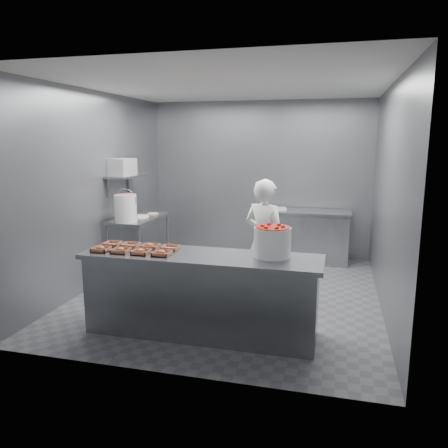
% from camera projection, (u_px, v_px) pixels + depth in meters
% --- Properties ---
extents(floor, '(4.50, 4.50, 0.00)m').
position_uv_depth(floor, '(230.00, 292.00, 6.14)').
color(floor, '#4C4C51').
rests_on(floor, ground).
extents(ceiling, '(4.50, 4.50, 0.00)m').
position_uv_depth(ceiling, '(231.00, 85.00, 5.60)').
color(ceiling, white).
rests_on(ceiling, wall_back).
extents(wall_back, '(4.00, 0.04, 2.80)m').
position_uv_depth(wall_back, '(259.00, 179.00, 8.01)').
color(wall_back, slate).
rests_on(wall_back, ground).
extents(wall_left, '(0.04, 4.50, 2.80)m').
position_uv_depth(wall_left, '(98.00, 189.00, 6.36)').
color(wall_left, slate).
rests_on(wall_left, ground).
extents(wall_right, '(0.04, 4.50, 2.80)m').
position_uv_depth(wall_right, '(388.00, 198.00, 5.38)').
color(wall_right, slate).
rests_on(wall_right, ground).
extents(service_counter, '(2.60, 0.70, 0.90)m').
position_uv_depth(service_counter, '(201.00, 294.00, 4.77)').
color(service_counter, slate).
rests_on(service_counter, ground).
extents(prep_table, '(0.60, 1.20, 0.90)m').
position_uv_depth(prep_table, '(139.00, 236.00, 7.00)').
color(prep_table, slate).
rests_on(prep_table, ground).
extents(back_counter, '(1.50, 0.60, 0.90)m').
position_uv_depth(back_counter, '(306.00, 236.00, 7.64)').
color(back_counter, slate).
rests_on(back_counter, ground).
extents(wall_shelf, '(0.35, 0.90, 0.03)m').
position_uv_depth(wall_shelf, '(127.00, 176.00, 6.86)').
color(wall_shelf, slate).
rests_on(wall_shelf, wall_left).
extents(tray_0, '(0.19, 0.18, 0.06)m').
position_uv_depth(tray_0, '(101.00, 249.00, 4.83)').
color(tray_0, tan).
rests_on(tray_0, service_counter).
extents(tray_1, '(0.19, 0.18, 0.06)m').
position_uv_depth(tray_1, '(121.00, 250.00, 4.77)').
color(tray_1, tan).
rests_on(tray_1, service_counter).
extents(tray_2, '(0.19, 0.18, 0.06)m').
position_uv_depth(tray_2, '(141.00, 252.00, 4.71)').
color(tray_2, tan).
rests_on(tray_2, service_counter).
extents(tray_3, '(0.19, 0.18, 0.06)m').
position_uv_depth(tray_3, '(162.00, 253.00, 4.66)').
color(tray_3, tan).
rests_on(tray_3, service_counter).
extents(tray_4, '(0.19, 0.18, 0.04)m').
position_uv_depth(tray_4, '(113.00, 244.00, 5.07)').
color(tray_4, tan).
rests_on(tray_4, service_counter).
extents(tray_5, '(0.19, 0.18, 0.04)m').
position_uv_depth(tray_5, '(132.00, 245.00, 5.02)').
color(tray_5, tan).
rests_on(tray_5, service_counter).
extents(tray_6, '(0.19, 0.18, 0.06)m').
position_uv_depth(tray_6, '(151.00, 246.00, 4.96)').
color(tray_6, tan).
rests_on(tray_6, service_counter).
extents(tray_7, '(0.19, 0.18, 0.04)m').
position_uv_depth(tray_7, '(171.00, 248.00, 4.90)').
color(tray_7, tan).
rests_on(tray_7, service_counter).
extents(worker, '(0.70, 0.59, 1.62)m').
position_uv_depth(worker, '(265.00, 241.00, 5.69)').
color(worker, white).
rests_on(worker, ground).
extents(strawberry_tub, '(0.39, 0.39, 0.32)m').
position_uv_depth(strawberry_tub, '(272.00, 241.00, 4.57)').
color(strawberry_tub, white).
rests_on(strawberry_tub, service_counter).
extents(glaze_bucket, '(0.34, 0.32, 0.50)m').
position_uv_depth(glaze_bucket, '(126.00, 208.00, 6.48)').
color(glaze_bucket, white).
rests_on(glaze_bucket, prep_table).
extents(bucket_lid, '(0.30, 0.30, 0.02)m').
position_uv_depth(bucket_lid, '(139.00, 216.00, 6.93)').
color(bucket_lid, white).
rests_on(bucket_lid, prep_table).
extents(rag, '(0.15, 0.13, 0.02)m').
position_uv_depth(rag, '(153.00, 214.00, 7.19)').
color(rag, '#CCB28C').
rests_on(rag, prep_table).
extents(appliance, '(0.36, 0.40, 0.26)m').
position_uv_depth(appliance, '(122.00, 167.00, 6.69)').
color(appliance, gray).
rests_on(appliance, wall_shelf).
extents(paper_stack, '(0.34, 0.29, 0.04)m').
position_uv_depth(paper_stack, '(277.00, 209.00, 7.67)').
color(paper_stack, silver).
rests_on(paper_stack, back_counter).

